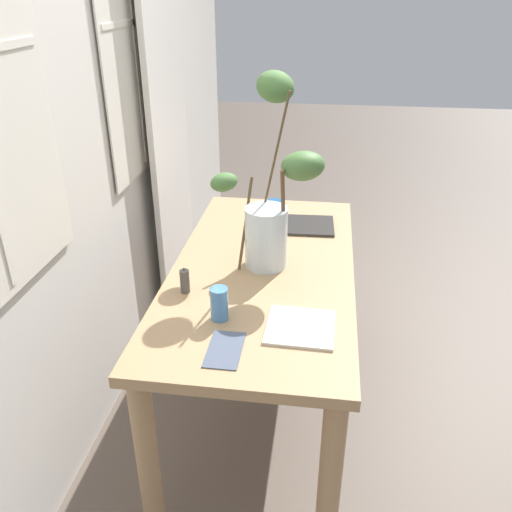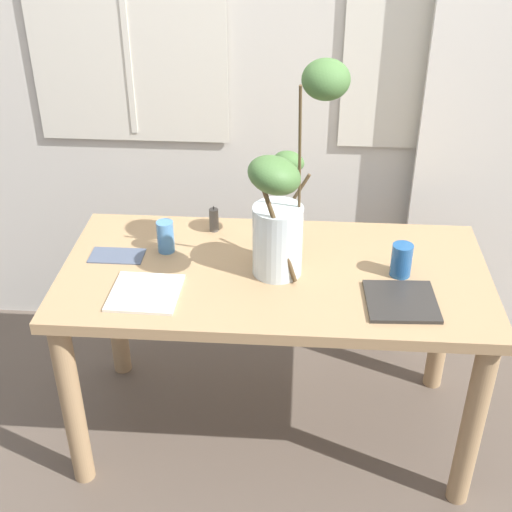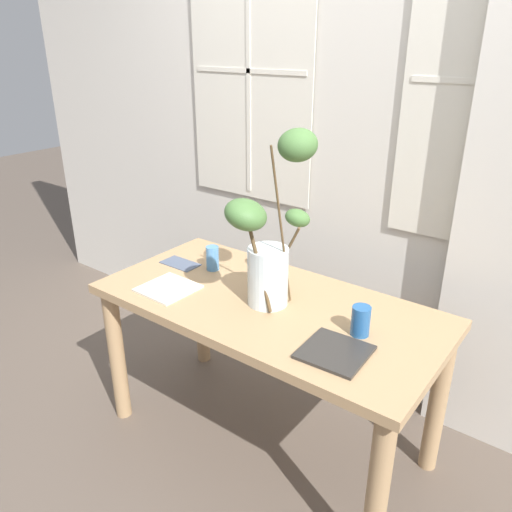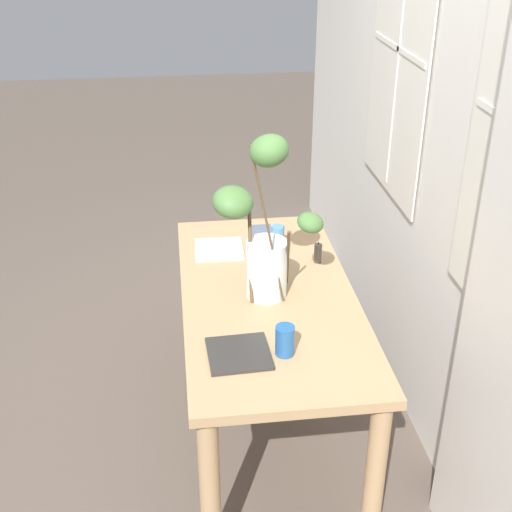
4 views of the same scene
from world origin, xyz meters
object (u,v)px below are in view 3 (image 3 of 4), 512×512
Objects in this scene: dining_table at (267,326)px; drinking_glass_blue_left at (213,258)px; plate_square_left at (168,288)px; drinking_glass_blue_right at (360,321)px; plate_square_right at (335,352)px; pillar_candle at (259,258)px; vase_with_branches at (270,246)px.

drinking_glass_blue_left is at bearing 165.71° from dining_table.
drinking_glass_blue_left is 0.28m from plate_square_left.
drinking_glass_blue_left reaches higher than drinking_glass_blue_right.
dining_table is 6.56× the size of plate_square_right.
plate_square_right is 0.78m from pillar_candle.
plate_square_left is at bearing -111.72° from pillar_candle.
plate_square_right is (0.38, -0.14, -0.26)m from vase_with_branches.
vase_with_branches is at bearing 18.41° from plate_square_left.
drinking_glass_blue_left reaches higher than dining_table.
plate_square_left is (-0.84, -0.17, -0.05)m from drinking_glass_blue_right.
vase_with_branches is at bearing -42.44° from dining_table.
plate_square_right is (-0.01, -0.16, -0.05)m from drinking_glass_blue_right.
pillar_candle is (-0.65, 0.42, 0.04)m from plate_square_right.
dining_table is 1.97× the size of vase_with_branches.
dining_table is 0.46m from plate_square_left.
pillar_candle is (0.17, 0.43, 0.04)m from plate_square_left.
drinking_glass_blue_right reaches higher than dining_table.
drinking_glass_blue_left is 1.01× the size of drinking_glass_blue_right.
plate_square_right reaches higher than dining_table.
drinking_glass_blue_left is at bearing 161.72° from plate_square_right.
drinking_glass_blue_left is 0.22m from pillar_candle.
vase_with_branches is 6.39× the size of drinking_glass_blue_left.
drinking_glass_blue_left is 1.15× the size of pillar_candle.
drinking_glass_blue_left is at bearing -133.82° from pillar_candle.
vase_with_branches reaches higher than dining_table.
drinking_glass_blue_left reaches higher than plate_square_left.
vase_with_branches is 0.54m from plate_square_left.
vase_with_branches is 0.48m from plate_square_right.
drinking_glass_blue_right is 1.14× the size of pillar_candle.
vase_with_branches is 0.45m from drinking_glass_blue_right.
drinking_glass_blue_right is (0.82, -0.10, -0.00)m from drinking_glass_blue_left.
drinking_glass_blue_right reaches higher than pillar_candle.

